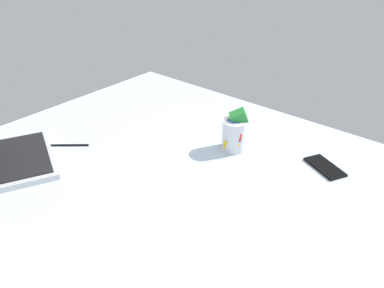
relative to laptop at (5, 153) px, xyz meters
The scene contains 5 objects.
bed_mattress 67.46cm from the laptop, 157.86° to the right, with size 180.00×140.00×18.00cm, color silver.
laptop is the anchor object (origin of this frame).
snack_cup 77.31cm from the laptop, 131.98° to the right, with size 9.00×10.57×14.74cm.
cell_phone 105.14cm from the laptop, 141.02° to the right, with size 6.80×14.00×0.80cm, color black.
charger_cable 20.34cm from the laptop, 101.66° to the right, with size 17.00×0.60×0.60cm, color black.
Camera 1 is at (-58.25, 71.36, 90.42)cm, focal length 37.55 mm.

